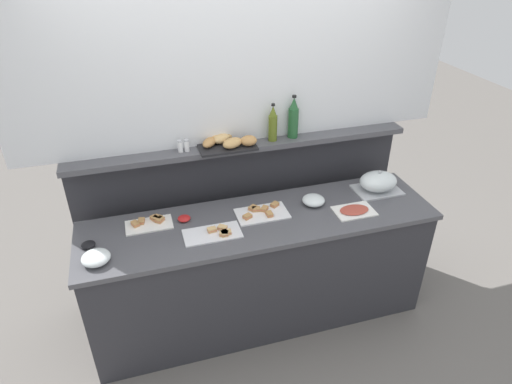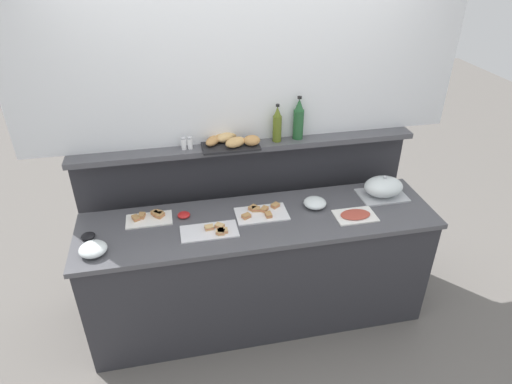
{
  "view_description": "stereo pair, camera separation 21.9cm",
  "coord_description": "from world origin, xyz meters",
  "px_view_note": "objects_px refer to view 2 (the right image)",
  "views": [
    {
      "loc": [
        -0.74,
        -2.38,
        2.63
      ],
      "look_at": [
        -0.0,
        0.1,
        1.06
      ],
      "focal_mm": 31.34,
      "sensor_mm": 36.0,
      "label": 1
    },
    {
      "loc": [
        -0.53,
        -2.43,
        2.63
      ],
      "look_at": [
        -0.0,
        0.1,
        1.06
      ],
      "focal_mm": 31.34,
      "sensor_mm": 36.0,
      "label": 2
    }
  ],
  "objects_px": {
    "wine_bottle_green": "(298,120)",
    "bread_basket": "(231,141)",
    "glass_bowl_medium": "(315,203)",
    "salt_shaker": "(184,144)",
    "condiment_bowl_dark": "(88,236)",
    "sandwich_platter_front": "(150,218)",
    "pepper_shaker": "(190,143)",
    "olive_oil_bottle": "(277,125)",
    "cold_cuts_platter": "(355,215)",
    "condiment_bowl_cream": "(184,215)",
    "serving_cloche": "(383,187)",
    "sandwich_platter_side": "(261,213)",
    "sandwich_platter_rear": "(212,231)",
    "glass_bowl_large": "(93,249)"
  },
  "relations": [
    {
      "from": "salt_shaker",
      "to": "condiment_bowl_dark",
      "type": "bearing_deg",
      "value": -148.62
    },
    {
      "from": "sandwich_platter_front",
      "to": "bread_basket",
      "type": "distance_m",
      "value": 0.77
    },
    {
      "from": "sandwich_platter_front",
      "to": "bread_basket",
      "type": "xyz_separation_m",
      "value": [
        0.61,
        0.27,
        0.39
      ]
    },
    {
      "from": "olive_oil_bottle",
      "to": "wine_bottle_green",
      "type": "bearing_deg",
      "value": 4.95
    },
    {
      "from": "sandwich_platter_front",
      "to": "serving_cloche",
      "type": "distance_m",
      "value": 1.67
    },
    {
      "from": "olive_oil_bottle",
      "to": "salt_shaker",
      "type": "relative_size",
      "value": 3.17
    },
    {
      "from": "glass_bowl_large",
      "to": "condiment_bowl_cream",
      "type": "height_order",
      "value": "glass_bowl_large"
    },
    {
      "from": "condiment_bowl_cream",
      "to": "olive_oil_bottle",
      "type": "bearing_deg",
      "value": 22.04
    },
    {
      "from": "sandwich_platter_side",
      "to": "bread_basket",
      "type": "xyz_separation_m",
      "value": [
        -0.15,
        0.36,
        0.4
      ]
    },
    {
      "from": "glass_bowl_medium",
      "to": "wine_bottle_green",
      "type": "distance_m",
      "value": 0.61
    },
    {
      "from": "glass_bowl_large",
      "to": "glass_bowl_medium",
      "type": "bearing_deg",
      "value": 8.74
    },
    {
      "from": "sandwich_platter_rear",
      "to": "olive_oil_bottle",
      "type": "distance_m",
      "value": 0.89
    },
    {
      "from": "sandwich_platter_rear",
      "to": "salt_shaker",
      "type": "relative_size",
      "value": 4.27
    },
    {
      "from": "wine_bottle_green",
      "to": "bread_basket",
      "type": "xyz_separation_m",
      "value": [
        -0.5,
        -0.02,
        -0.11
      ]
    },
    {
      "from": "sandwich_platter_side",
      "to": "wine_bottle_green",
      "type": "height_order",
      "value": "wine_bottle_green"
    },
    {
      "from": "glass_bowl_medium",
      "to": "bread_basket",
      "type": "bearing_deg",
      "value": 147.4
    },
    {
      "from": "sandwich_platter_rear",
      "to": "cold_cuts_platter",
      "type": "relative_size",
      "value": 1.33
    },
    {
      "from": "sandwich_platter_side",
      "to": "condiment_bowl_dark",
      "type": "bearing_deg",
      "value": -177.76
    },
    {
      "from": "salt_shaker",
      "to": "sandwich_platter_side",
      "type": "bearing_deg",
      "value": -37.22
    },
    {
      "from": "condiment_bowl_cream",
      "to": "olive_oil_bottle",
      "type": "height_order",
      "value": "olive_oil_bottle"
    },
    {
      "from": "sandwich_platter_rear",
      "to": "condiment_bowl_dark",
      "type": "height_order",
      "value": "sandwich_platter_rear"
    },
    {
      "from": "sandwich_platter_side",
      "to": "sandwich_platter_rear",
      "type": "relative_size",
      "value": 0.96
    },
    {
      "from": "glass_bowl_large",
      "to": "olive_oil_bottle",
      "type": "bearing_deg",
      "value": 24.26
    },
    {
      "from": "bread_basket",
      "to": "pepper_shaker",
      "type": "bearing_deg",
      "value": 179.61
    },
    {
      "from": "cold_cuts_platter",
      "to": "pepper_shaker",
      "type": "bearing_deg",
      "value": 153.78
    },
    {
      "from": "olive_oil_bottle",
      "to": "salt_shaker",
      "type": "distance_m",
      "value": 0.67
    },
    {
      "from": "sandwich_platter_side",
      "to": "glass_bowl_medium",
      "type": "height_order",
      "value": "glass_bowl_medium"
    },
    {
      "from": "olive_oil_bottle",
      "to": "glass_bowl_medium",
      "type": "bearing_deg",
      "value": -60.41
    },
    {
      "from": "sandwich_platter_rear",
      "to": "bread_basket",
      "type": "distance_m",
      "value": 0.67
    },
    {
      "from": "glass_bowl_medium",
      "to": "wine_bottle_green",
      "type": "relative_size",
      "value": 0.51
    },
    {
      "from": "serving_cloche",
      "to": "salt_shaker",
      "type": "distance_m",
      "value": 1.47
    },
    {
      "from": "cold_cuts_platter",
      "to": "pepper_shaker",
      "type": "distance_m",
      "value": 1.24
    },
    {
      "from": "serving_cloche",
      "to": "sandwich_platter_front",
      "type": "bearing_deg",
      "value": 178.68
    },
    {
      "from": "pepper_shaker",
      "to": "bread_basket",
      "type": "height_order",
      "value": "pepper_shaker"
    },
    {
      "from": "olive_oil_bottle",
      "to": "pepper_shaker",
      "type": "height_order",
      "value": "olive_oil_bottle"
    },
    {
      "from": "condiment_bowl_cream",
      "to": "cold_cuts_platter",
      "type": "bearing_deg",
      "value": -11.48
    },
    {
      "from": "condiment_bowl_dark",
      "to": "wine_bottle_green",
      "type": "relative_size",
      "value": 0.28
    },
    {
      "from": "serving_cloche",
      "to": "bread_basket",
      "type": "xyz_separation_m",
      "value": [
        -1.06,
        0.31,
        0.33
      ]
    },
    {
      "from": "serving_cloche",
      "to": "bread_basket",
      "type": "distance_m",
      "value": 1.16
    },
    {
      "from": "glass_bowl_large",
      "to": "salt_shaker",
      "type": "relative_size",
      "value": 1.95
    },
    {
      "from": "sandwich_platter_front",
      "to": "pepper_shaker",
      "type": "height_order",
      "value": "pepper_shaker"
    },
    {
      "from": "olive_oil_bottle",
      "to": "pepper_shaker",
      "type": "distance_m",
      "value": 0.63
    },
    {
      "from": "sandwich_platter_side",
      "to": "cold_cuts_platter",
      "type": "bearing_deg",
      "value": -14.28
    },
    {
      "from": "cold_cuts_platter",
      "to": "glass_bowl_large",
      "type": "xyz_separation_m",
      "value": [
        -1.71,
        -0.05,
        0.02
      ]
    },
    {
      "from": "cold_cuts_platter",
      "to": "wine_bottle_green",
      "type": "relative_size",
      "value": 0.88
    },
    {
      "from": "condiment_bowl_dark",
      "to": "glass_bowl_large",
      "type": "bearing_deg",
      "value": -73.39
    },
    {
      "from": "serving_cloche",
      "to": "glass_bowl_medium",
      "type": "bearing_deg",
      "value": -176.06
    },
    {
      "from": "sandwich_platter_side",
      "to": "olive_oil_bottle",
      "type": "relative_size",
      "value": 1.29
    },
    {
      "from": "glass_bowl_medium",
      "to": "bread_basket",
      "type": "xyz_separation_m",
      "value": [
        -0.54,
        0.34,
        0.38
      ]
    },
    {
      "from": "sandwich_platter_front",
      "to": "pepper_shaker",
      "type": "relative_size",
      "value": 3.52
    }
  ]
}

